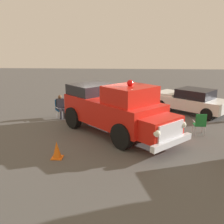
% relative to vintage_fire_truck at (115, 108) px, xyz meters
% --- Properties ---
extents(ground_plane, '(60.00, 60.00, 0.00)m').
position_rel_vintage_fire_truck_xyz_m(ground_plane, '(0.94, 0.50, -1.20)').
color(ground_plane, '#514F4C').
extents(vintage_fire_truck, '(5.76, 5.72, 2.59)m').
position_rel_vintage_fire_truck_xyz_m(vintage_fire_truck, '(0.00, 0.00, 0.00)').
color(vintage_fire_truck, black).
rests_on(vintage_fire_truck, ground).
extents(classic_hot_rod, '(4.22, 4.53, 1.46)m').
position_rel_vintage_fire_truck_xyz_m(classic_hot_rod, '(4.04, -4.22, -0.45)').
color(classic_hot_rod, black).
rests_on(classic_hot_rod, ground).
extents(lawn_chair_near_truck, '(0.68, 0.68, 1.02)m').
position_rel_vintage_fire_truck_xyz_m(lawn_chair_near_truck, '(2.49, 3.22, -0.61)').
color(lawn_chair_near_truck, '#B7BABF').
rests_on(lawn_chair_near_truck, ground).
extents(lawn_chair_by_car, '(0.50, 0.52, 1.02)m').
position_rel_vintage_fire_truck_xyz_m(lawn_chair_by_car, '(0.01, -3.82, -0.61)').
color(lawn_chair_by_car, '#B7BABF').
rests_on(lawn_chair_by_car, ground).
extents(spectator_seated, '(0.65, 0.61, 1.29)m').
position_rel_vintage_fire_truck_xyz_m(spectator_seated, '(2.38, 3.15, -0.50)').
color(spectator_seated, '#383842').
rests_on(spectator_seated, ground).
extents(traffic_cone, '(0.40, 0.40, 0.64)m').
position_rel_vintage_fire_truck_xyz_m(traffic_cone, '(-2.81, 1.97, -0.89)').
color(traffic_cone, orange).
rests_on(traffic_cone, ground).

